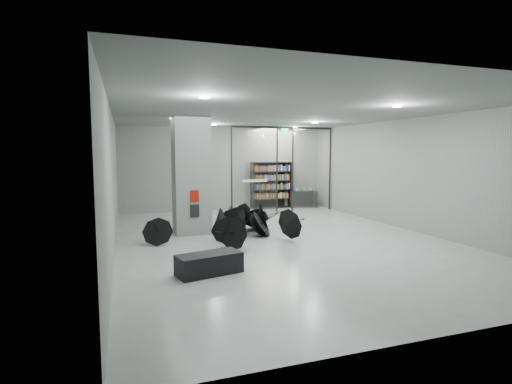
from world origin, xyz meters
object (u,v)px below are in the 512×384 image
object	(u,v)px
bookshelf	(272,185)
shop_counter	(303,199)
bench	(209,264)
umbrella_cluster	(242,228)
column	(191,175)

from	to	relation	value
bookshelf	shop_counter	world-z (taller)	bookshelf
bench	umbrella_cluster	world-z (taller)	umbrella_cluster
column	bookshelf	distance (m)	6.82
shop_counter	umbrella_cluster	world-z (taller)	umbrella_cluster
bookshelf	umbrella_cluster	world-z (taller)	bookshelf
umbrella_cluster	bench	bearing A→B (deg)	-117.25
column	bench	world-z (taller)	column
column	umbrella_cluster	bearing A→B (deg)	-40.06
column	bookshelf	xyz separation A→B (m)	(4.82, 4.75, -0.84)
shop_counter	umbrella_cluster	bearing A→B (deg)	-118.89
bench	umbrella_cluster	size ratio (longest dim) A/B	0.30
bookshelf	umbrella_cluster	size ratio (longest dim) A/B	0.47
umbrella_cluster	shop_counter	bearing A→B (deg)	49.10
bench	umbrella_cluster	distance (m)	4.05
bookshelf	shop_counter	bearing A→B (deg)	-11.33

